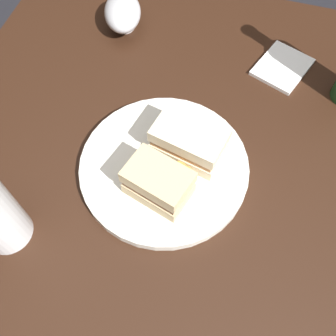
# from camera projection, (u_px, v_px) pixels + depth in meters

# --- Properties ---
(ground_plane) EXTENTS (6.00, 6.00, 0.00)m
(ground_plane) POSITION_uv_depth(u_px,v_px,m) (170.00, 281.00, 1.30)
(ground_plane) COLOR black
(dining_table) EXTENTS (1.04, 0.92, 0.72)m
(dining_table) POSITION_uv_depth(u_px,v_px,m) (171.00, 247.00, 0.98)
(dining_table) COLOR black
(dining_table) RESTS_ON ground
(plate) EXTENTS (0.29, 0.29, 0.02)m
(plate) POSITION_uv_depth(u_px,v_px,m) (164.00, 167.00, 0.67)
(plate) COLOR silver
(plate) RESTS_ON dining_table
(sandwich_half_left) EXTENTS (0.09, 0.11, 0.06)m
(sandwich_half_left) POSITION_uv_depth(u_px,v_px,m) (158.00, 183.00, 0.62)
(sandwich_half_left) COLOR #CCB284
(sandwich_half_left) RESTS_ON plate
(sandwich_half_right) EXTENTS (0.10, 0.13, 0.06)m
(sandwich_half_right) POSITION_uv_depth(u_px,v_px,m) (189.00, 141.00, 0.65)
(sandwich_half_right) COLOR beige
(sandwich_half_right) RESTS_ON plate
(potato_wedge_front) EXTENTS (0.04, 0.05, 0.02)m
(potato_wedge_front) POSITION_uv_depth(u_px,v_px,m) (182.00, 158.00, 0.66)
(potato_wedge_front) COLOR #B77F33
(potato_wedge_front) RESTS_ON plate
(potato_wedge_middle) EXTENTS (0.06, 0.05, 0.02)m
(potato_wedge_middle) POSITION_uv_depth(u_px,v_px,m) (173.00, 177.00, 0.64)
(potato_wedge_middle) COLOR gold
(potato_wedge_middle) RESTS_ON plate
(potato_wedge_back) EXTENTS (0.04, 0.04, 0.02)m
(potato_wedge_back) POSITION_uv_depth(u_px,v_px,m) (190.00, 164.00, 0.66)
(potato_wedge_back) COLOR gold
(potato_wedge_back) RESTS_ON plate
(gravy_boat) EXTENTS (0.14, 0.11, 0.06)m
(gravy_boat) POSITION_uv_depth(u_px,v_px,m) (123.00, 12.00, 0.82)
(gravy_boat) COLOR #B7B7BC
(gravy_boat) RESTS_ON dining_table
(napkin) EXTENTS (0.13, 0.12, 0.01)m
(napkin) POSITION_uv_depth(u_px,v_px,m) (282.00, 67.00, 0.79)
(napkin) COLOR white
(napkin) RESTS_ON dining_table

